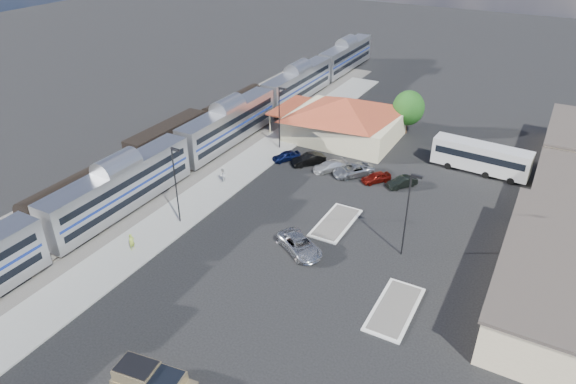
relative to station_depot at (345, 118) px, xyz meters
The scene contains 23 objects.
ground 24.63m from the station_depot, 79.24° to the right, with size 280.00×280.00×0.00m, color black.
railbed 23.14m from the station_depot, 135.78° to the right, with size 16.00×100.00×0.12m, color #4C4944.
platform 19.71m from the station_depot, 112.45° to the right, with size 5.50×92.00×0.18m, color gray.
passenger_train 16.85m from the station_depot, 142.89° to the right, with size 3.00×104.00×5.55m.
freight_cars 25.47m from the station_depot, 139.81° to the right, with size 2.80×46.00×4.00m.
station_depot is the anchor object (origin of this frame).
traffic_island_south 23.80m from the station_depot, 68.74° to the right, with size 3.30×7.50×0.21m.
traffic_island_north 37.12m from the station_depot, 59.88° to the right, with size 3.30×7.50×0.21m.
lamp_plat_s 30.74m from the station_depot, 101.94° to the right, with size 1.08×0.25×9.00m.
lamp_plat_n 10.45m from the station_depot, 128.41° to the right, with size 1.08×0.25×9.00m.
lamp_lot 29.30m from the station_depot, 55.24° to the right, with size 1.08×0.25×9.00m.
tree_depot 9.69m from the station_depot, 38.43° to the left, with size 4.71×4.71×6.63m.
pickup_truck 48.88m from the station_depot, 82.59° to the right, with size 6.21×2.99×2.06m.
suv 29.50m from the station_depot, 75.30° to the right, with size 2.64×5.72×1.59m, color #A7A9AF.
coach_bus 19.85m from the station_depot, ahead, with size 12.20×3.41×3.87m.
person_a 37.17m from the station_depot, 101.23° to the right, with size 0.65×0.43×1.78m, color #A9C53D.
person_b 21.76m from the station_depot, 110.50° to the right, with size 0.91×0.71×1.88m, color silver.
parked_car_a 11.77m from the station_depot, 108.97° to the right, with size 1.55×3.86×1.32m, color #0D1643.
parked_car_b 10.86m from the station_depot, 92.93° to the right, with size 1.59×4.55×1.50m, color black.
parked_car_c 11.47m from the station_depot, 76.28° to the right, with size 1.84×4.52×1.31m, color silver.
parked_car_d 12.33m from the station_depot, 61.04° to the right, with size 2.49×5.39×1.50m, color gray.
parked_car_e 14.38m from the station_depot, 50.23° to the right, with size 1.52×3.77×1.28m, color maroon.
parked_car_f 16.39m from the station_depot, 40.81° to the right, with size 1.36×3.91×1.29m, color black.
Camera 1 is at (22.00, -41.66, 30.53)m, focal length 32.00 mm.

